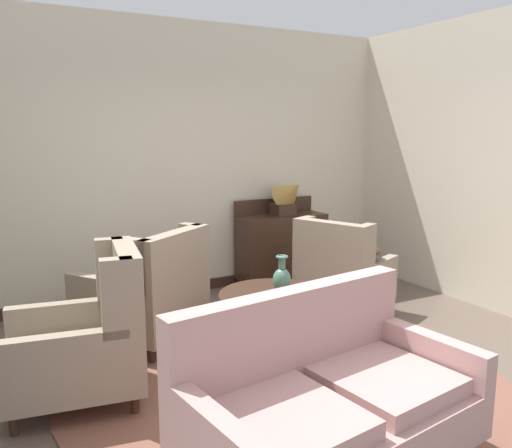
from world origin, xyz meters
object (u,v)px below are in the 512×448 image
coffee_table (274,305)px  armchair_near_sideboard (341,274)px  sideboard (281,245)px  armchair_beside_settee (88,339)px  armchair_foreground_right (149,295)px  gramophone (289,195)px  porcelain_vase (282,279)px  side_table (357,276)px  settee (327,403)px

coffee_table → armchair_near_sideboard: size_ratio=0.90×
sideboard → armchair_beside_settee: bearing=-146.0°
armchair_foreground_right → gramophone: (1.97, 0.86, 0.68)m
coffee_table → porcelain_vase: porcelain_vase is taller
porcelain_vase → sideboard: sideboard is taller
armchair_near_sideboard → armchair_beside_settee: (-2.56, -0.53, 0.02)m
armchair_foreground_right → side_table: size_ratio=1.77×
coffee_table → gramophone: gramophone is taller
porcelain_vase → armchair_near_sideboard: armchair_near_sideboard is taller
side_table → porcelain_vase: bearing=-157.6°
settee → porcelain_vase: bearing=60.9°
sideboard → settee: bearing=-117.1°
settee → armchair_near_sideboard: 2.48m
coffee_table → armchair_beside_settee: size_ratio=0.85×
coffee_table → armchair_foreground_right: bearing=136.5°
settee → sideboard: (1.61, 3.14, 0.09)m
coffee_table → settee: 1.50m
coffee_table → armchair_foreground_right: armchair_foreground_right is taller
side_table → gramophone: 1.39m
coffee_table → armchair_beside_settee: (-1.48, -0.02, 0.00)m
armchair_foreground_right → armchair_beside_settee: size_ratio=1.15×
armchair_beside_settee → coffee_table: bearing=99.7°
settee → side_table: bearing=39.6°
armchair_foreground_right → gramophone: size_ratio=2.39×
settee → sideboard: bearing=55.3°
armchair_beside_settee → gramophone: bearing=131.1°
porcelain_vase → gramophone: 2.08m
armchair_beside_settee → armchair_foreground_right: bearing=149.0°
armchair_near_sideboard → sideboard: bearing=-24.3°
settee → coffee_table: bearing=62.9°
porcelain_vase → armchair_near_sideboard: (1.04, 0.57, -0.24)m
armchair_foreground_right → side_table: armchair_foreground_right is taller
sideboard → armchair_near_sideboard: bearing=-91.6°
settee → armchair_beside_settee: armchair_beside_settee is taller
porcelain_vase → side_table: bearing=22.4°
porcelain_vase → side_table: size_ratio=0.47×
porcelain_vase → gramophone: (1.12, 1.69, 0.43)m
armchair_near_sideboard → coffee_table: bearing=92.8°
armchair_foreground_right → settee: bearing=62.8°
coffee_table → settee: settee is taller
coffee_table → porcelain_vase: (0.04, -0.05, 0.23)m
coffee_table → porcelain_vase: size_ratio=2.80×
settee → side_table: settee is taller
porcelain_vase → sideboard: (1.07, 1.78, -0.18)m
porcelain_vase → armchair_foreground_right: size_ratio=0.26×
porcelain_vase → armchair_foreground_right: bearing=135.8°
porcelain_vase → armchair_beside_settee: 1.54m
armchair_near_sideboard → armchair_foreground_right: (-1.89, 0.26, -0.00)m
settee → armchair_near_sideboard: bearing=43.1°
sideboard → coffee_table: bearing=-122.7°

